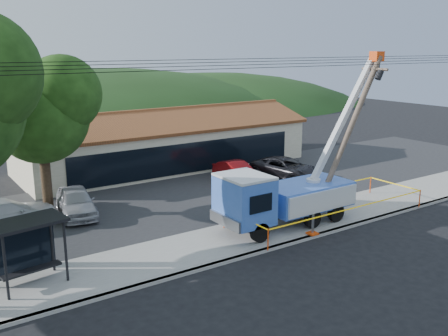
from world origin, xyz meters
TOP-DOWN VIEW (x-y plane):
  - ground at (0.00, 0.00)m, footprint 120.00×120.00m
  - curb at (0.00, 2.10)m, footprint 60.00×0.25m
  - sidewalk at (0.00, 4.00)m, footprint 60.00×4.00m
  - parking_lot at (0.00, 12.00)m, footprint 60.00×12.00m
  - strip_mall at (4.00, 19.98)m, footprint 22.50×8.53m
  - tree_lot at (-7.00, 13.00)m, footprint 6.30×5.60m
  - hill_center at (10.00, 55.00)m, footprint 89.60×64.00m
  - hill_east at (30.00, 55.00)m, footprint 72.80×52.00m
  - utility_truck at (2.56, 4.02)m, footprint 10.38×4.15m
  - leaning_pole at (6.83, 3.59)m, footprint 4.92×1.73m
  - bus_shelter at (-9.98, 4.67)m, footprint 2.96×2.07m
  - caution_tape at (5.53, 3.65)m, footprint 11.42×3.66m
  - car_silver at (-5.77, 11.88)m, footprint 2.60×4.87m
  - car_red at (5.89, 12.74)m, footprint 1.53×4.20m
  - car_white at (-9.51, 11.86)m, footprint 5.54×2.65m
  - car_dark at (9.28, 11.47)m, footprint 3.60×5.71m

SIDE VIEW (x-z plane):
  - ground at x=0.00m, z-range 0.00..0.00m
  - hill_center at x=10.00m, z-range -16.00..16.00m
  - hill_east at x=30.00m, z-range -13.00..13.00m
  - car_silver at x=-5.77m, z-range -0.79..0.79m
  - car_red at x=5.89m, z-range -0.69..0.69m
  - car_white at x=-9.51m, z-range -0.78..0.78m
  - car_dark at x=9.28m, z-range -0.73..0.73m
  - parking_lot at x=0.00m, z-range 0.00..0.10m
  - curb at x=0.00m, z-range 0.00..0.15m
  - sidewalk at x=0.00m, z-range 0.00..0.15m
  - caution_tape at x=5.53m, z-range 0.41..1.47m
  - utility_truck at x=2.56m, z-range -2.64..6.25m
  - strip_mall at x=4.00m, z-range -0.46..4.22m
  - bus_shelter at x=-9.98m, z-range 0.78..3.43m
  - leaning_pole at x=6.83m, z-range 0.52..9.30m
  - tree_lot at x=-7.00m, z-range 1.74..10.68m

